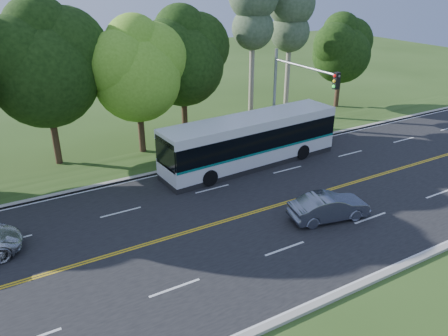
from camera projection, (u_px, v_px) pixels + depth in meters
ground at (252, 213)px, 23.02m from camera, size 120.00×120.00×0.00m
road at (252, 213)px, 23.02m from camera, size 60.00×14.00×0.02m
curb_north at (193, 165)px, 28.65m from camera, size 60.00×0.30×0.15m
curb_south at (351, 290)px, 17.33m from camera, size 60.00×0.30×0.15m
grass_verge at (181, 156)px, 30.13m from camera, size 60.00×4.00×0.10m
lane_markings at (251, 213)px, 22.97m from camera, size 57.60×13.82×0.00m
tree_row at (81, 57)px, 27.54m from camera, size 44.70×9.10×13.84m
bougainvillea_hedge at (273, 133)px, 32.44m from camera, size 9.50×2.25×1.50m
traffic_signal at (292, 89)px, 28.34m from camera, size 0.42×6.10×7.00m
transit_bus at (251, 142)px, 28.21m from camera, size 12.44×3.42×3.22m
sedan at (329, 207)px, 22.19m from camera, size 4.34×2.23×1.36m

